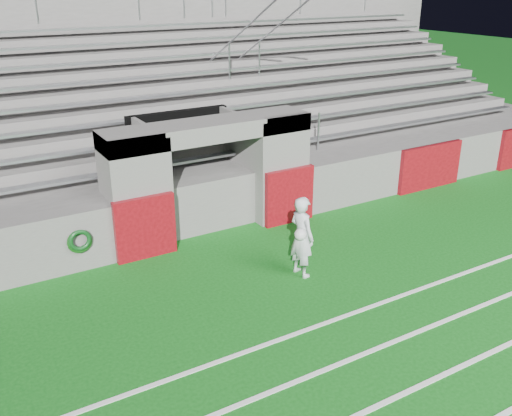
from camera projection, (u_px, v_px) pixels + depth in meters
ground at (296, 296)px, 10.60m from camera, size 90.00×90.00×0.00m
stadium_structure at (140, 127)px, 16.38m from camera, size 26.00×8.48×5.42m
goalkeeper_with_ball at (302, 236)px, 11.07m from camera, size 0.51×0.64×1.65m
hose_coil at (80, 241)px, 11.17m from camera, size 0.50×0.14×0.52m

